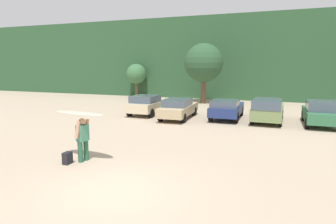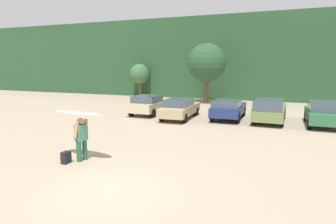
% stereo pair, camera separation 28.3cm
% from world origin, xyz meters
% --- Properties ---
extents(ground_plane, '(120.00, 120.00, 0.00)m').
position_xyz_m(ground_plane, '(0.00, 0.00, 0.00)').
color(ground_plane, tan).
extents(hillside_ridge, '(108.00, 12.00, 8.99)m').
position_xyz_m(hillside_ridge, '(0.00, 30.67, 4.50)').
color(hillside_ridge, '#284C2D').
rests_on(hillside_ridge, ground_plane).
extents(tree_far_left, '(2.32, 2.32, 3.87)m').
position_xyz_m(tree_far_left, '(-11.23, 23.70, 2.68)').
color(tree_far_left, brown).
rests_on(tree_far_left, ground_plane).
extents(tree_center_left, '(3.72, 3.72, 5.79)m').
position_xyz_m(tree_center_left, '(-2.55, 20.88, 3.90)').
color(tree_center_left, brown).
rests_on(tree_center_left, ground_plane).
extents(parked_car_champagne, '(1.99, 4.22, 1.47)m').
position_xyz_m(parked_car_champagne, '(-4.85, 12.92, 0.76)').
color(parked_car_champagne, beige).
rests_on(parked_car_champagne, ground_plane).
extents(parked_car_tan, '(1.94, 4.67, 1.40)m').
position_xyz_m(parked_car_tan, '(-2.12, 12.08, 0.74)').
color(parked_car_tan, tan).
rests_on(parked_car_tan, ground_plane).
extents(parked_car_navy, '(1.93, 4.40, 1.37)m').
position_xyz_m(parked_car_navy, '(1.07, 13.07, 0.74)').
color(parked_car_navy, navy).
rests_on(parked_car_navy, ground_plane).
extents(parked_car_olive_green, '(1.97, 4.67, 1.58)m').
position_xyz_m(parked_car_olive_green, '(3.76, 12.94, 0.83)').
color(parked_car_olive_green, '#6B7F4C').
rests_on(parked_car_olive_green, ground_plane).
extents(parked_car_forest_green, '(1.94, 4.10, 1.55)m').
position_xyz_m(parked_car_forest_green, '(6.87, 12.85, 0.80)').
color(parked_car_forest_green, '#2D6642').
rests_on(parked_car_forest_green, ground_plane).
extents(person_adult, '(0.38, 0.74, 1.69)m').
position_xyz_m(person_adult, '(-2.56, 2.00, 0.95)').
color(person_adult, '#26593F').
rests_on(person_adult, ground_plane).
extents(surfboard_cream, '(2.39, 0.94, 0.09)m').
position_xyz_m(surfboard_cream, '(-2.69, 2.02, 1.88)').
color(surfboard_cream, beige).
extents(backpack_dropped, '(0.24, 0.34, 0.45)m').
position_xyz_m(backpack_dropped, '(-2.92, 1.51, 0.22)').
color(backpack_dropped, black).
rests_on(backpack_dropped, ground_plane).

